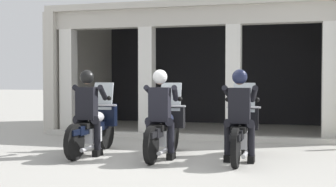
{
  "coord_description": "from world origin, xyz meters",
  "views": [
    {
      "loc": [
        2.28,
        -8.07,
        1.43
      ],
      "look_at": [
        0.0,
        0.25,
        1.15
      ],
      "focal_mm": 49.19,
      "sensor_mm": 36.0,
      "label": 1
    }
  ],
  "objects": [
    {
      "name": "motorcycle_left",
      "position": [
        -1.39,
        -0.01,
        0.5
      ],
      "size": [
        0.62,
        2.04,
        1.35
      ],
      "rotation": [
        0.0,
        0.0,
        0.07
      ],
      "color": "black",
      "rests_on": "ground"
    },
    {
      "name": "police_officer_right",
      "position": [
        1.39,
        -0.22,
        0.94
      ],
      "size": [
        0.63,
        0.61,
        1.58
      ],
      "rotation": [
        0.0,
        0.0,
        0.02
      ],
      "color": "black",
      "rests_on": "ground"
    },
    {
      "name": "station_building",
      "position": [
        -0.19,
        5.0,
        2.03
      ],
      "size": [
        7.62,
        4.25,
        3.3
      ],
      "color": "black",
      "rests_on": "ground"
    },
    {
      "name": "motorcycle_right",
      "position": [
        1.39,
        0.06,
        0.5
      ],
      "size": [
        0.62,
        2.04,
        1.35
      ],
      "rotation": [
        0.0,
        0.0,
        0.02
      ],
      "color": "black",
      "rests_on": "ground"
    },
    {
      "name": "police_officer_left",
      "position": [
        -1.39,
        -0.3,
        0.94
      ],
      "size": [
        0.63,
        0.61,
        1.58
      ],
      "rotation": [
        0.0,
        0.0,
        0.07
      ],
      "color": "black",
      "rests_on": "ground"
    },
    {
      "name": "motorcycle_center",
      "position": [
        0.0,
        0.01,
        0.5
      ],
      "size": [
        0.62,
        2.04,
        1.35
      ],
      "rotation": [
        0.0,
        0.0,
        0.04
      ],
      "color": "black",
      "rests_on": "ground"
    },
    {
      "name": "kerb_strip",
      "position": [
        -0.19,
        2.43,
        0.06
      ],
      "size": [
        7.12,
        0.24,
        0.12
      ],
      "primitive_type": "cube",
      "color": "#B7B5AD",
      "rests_on": "ground"
    },
    {
      "name": "police_officer_center",
      "position": [
        0.0,
        -0.28,
        0.94
      ],
      "size": [
        0.63,
        0.61,
        1.58
      ],
      "rotation": [
        0.0,
        0.0,
        0.04
      ],
      "color": "black",
      "rests_on": "ground"
    },
    {
      "name": "ground_plane",
      "position": [
        0.0,
        3.0,
        0.0
      ],
      "size": [
        80.0,
        80.0,
        0.0
      ],
      "primitive_type": "plane",
      "color": "#A8A59E"
    }
  ]
}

